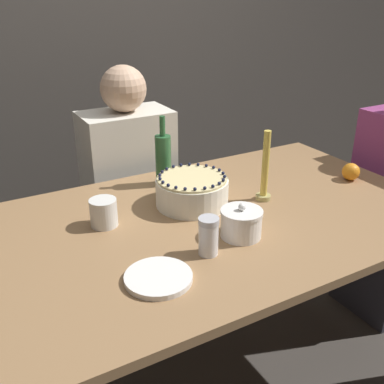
{
  "coord_description": "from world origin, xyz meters",
  "views": [
    {
      "loc": [
        -0.71,
        -1.16,
        1.48
      ],
      "look_at": [
        0.02,
        0.12,
        0.81
      ],
      "focal_mm": 42.0,
      "sensor_mm": 36.0,
      "label": 1
    }
  ],
  "objects_px": {
    "sugar_shaker": "(208,236)",
    "bottle": "(163,159)",
    "cake": "(192,191)",
    "candle": "(265,173)",
    "sugar_bowl": "(241,223)",
    "person_man_blue_shirt": "(131,207)"
  },
  "relations": [
    {
      "from": "sugar_bowl",
      "to": "bottle",
      "type": "bearing_deg",
      "value": 93.19
    },
    {
      "from": "sugar_shaker",
      "to": "person_man_blue_shirt",
      "type": "relative_size",
      "value": 0.1
    },
    {
      "from": "sugar_shaker",
      "to": "bottle",
      "type": "bearing_deg",
      "value": 77.68
    },
    {
      "from": "sugar_bowl",
      "to": "bottle",
      "type": "relative_size",
      "value": 0.48
    },
    {
      "from": "candle",
      "to": "person_man_blue_shirt",
      "type": "height_order",
      "value": "person_man_blue_shirt"
    },
    {
      "from": "cake",
      "to": "bottle",
      "type": "relative_size",
      "value": 0.94
    },
    {
      "from": "cake",
      "to": "sugar_shaker",
      "type": "xyz_separation_m",
      "value": [
        -0.12,
        -0.31,
        0.01
      ]
    },
    {
      "from": "sugar_bowl",
      "to": "candle",
      "type": "xyz_separation_m",
      "value": [
        0.23,
        0.18,
        0.06
      ]
    },
    {
      "from": "candle",
      "to": "sugar_shaker",
      "type": "bearing_deg",
      "value": -149.42
    },
    {
      "from": "candle",
      "to": "bottle",
      "type": "bearing_deg",
      "value": 129.6
    },
    {
      "from": "cake",
      "to": "candle",
      "type": "xyz_separation_m",
      "value": [
        0.25,
        -0.09,
        0.05
      ]
    },
    {
      "from": "cake",
      "to": "sugar_bowl",
      "type": "xyz_separation_m",
      "value": [
        0.02,
        -0.28,
        -0.01
      ]
    },
    {
      "from": "sugar_bowl",
      "to": "sugar_shaker",
      "type": "height_order",
      "value": "sugar_shaker"
    },
    {
      "from": "sugar_bowl",
      "to": "sugar_shaker",
      "type": "distance_m",
      "value": 0.15
    },
    {
      "from": "cake",
      "to": "bottle",
      "type": "bearing_deg",
      "value": 91.58
    },
    {
      "from": "candle",
      "to": "cake",
      "type": "bearing_deg",
      "value": 159.76
    },
    {
      "from": "sugar_shaker",
      "to": "person_man_blue_shirt",
      "type": "xyz_separation_m",
      "value": [
        0.1,
        0.87,
        -0.31
      ]
    },
    {
      "from": "candle",
      "to": "bottle",
      "type": "distance_m",
      "value": 0.4
    },
    {
      "from": "sugar_bowl",
      "to": "candle",
      "type": "height_order",
      "value": "candle"
    },
    {
      "from": "sugar_bowl",
      "to": "sugar_shaker",
      "type": "xyz_separation_m",
      "value": [
        -0.14,
        -0.04,
        0.01
      ]
    },
    {
      "from": "sugar_shaker",
      "to": "bottle",
      "type": "height_order",
      "value": "bottle"
    },
    {
      "from": "bottle",
      "to": "sugar_bowl",
      "type": "bearing_deg",
      "value": -86.81
    }
  ]
}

